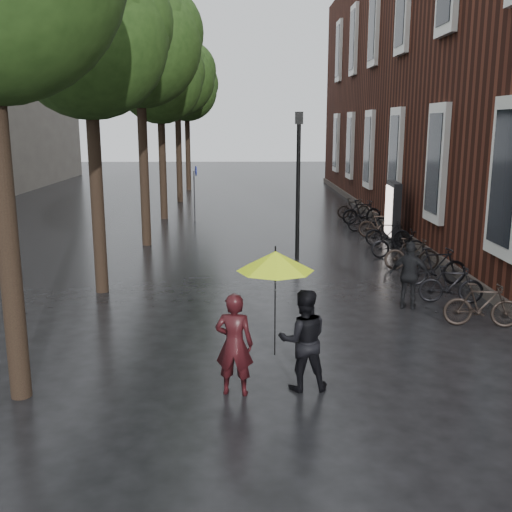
{
  "coord_description": "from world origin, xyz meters",
  "views": [
    {
      "loc": [
        -0.5,
        -7.8,
        4.2
      ],
      "look_at": [
        -0.22,
        5.16,
        1.32
      ],
      "focal_mm": 42.0,
      "sensor_mm": 36.0,
      "label": 1
    }
  ],
  "objects_px": {
    "parked_bicycles": "(393,238)",
    "pedestrian_walking": "(410,275)",
    "person_burgundy": "(234,344)",
    "person_black": "(303,340)",
    "ad_lightbox": "(393,212)",
    "lamp_post": "(298,171)"
  },
  "relations": [
    {
      "from": "person_burgundy",
      "to": "person_black",
      "type": "xyz_separation_m",
      "value": [
        1.1,
        0.17,
        0.0
      ]
    },
    {
      "from": "pedestrian_walking",
      "to": "lamp_post",
      "type": "xyz_separation_m",
      "value": [
        -2.11,
        5.37,
        1.97
      ]
    },
    {
      "from": "person_black",
      "to": "lamp_post",
      "type": "relative_size",
      "value": 0.36
    },
    {
      "from": "person_burgundy",
      "to": "person_black",
      "type": "relative_size",
      "value": 1.0
    },
    {
      "from": "parked_bicycles",
      "to": "ad_lightbox",
      "type": "height_order",
      "value": "ad_lightbox"
    },
    {
      "from": "ad_lightbox",
      "to": "parked_bicycles",
      "type": "bearing_deg",
      "value": -99.38
    },
    {
      "from": "parked_bicycles",
      "to": "ad_lightbox",
      "type": "relative_size",
      "value": 7.23
    },
    {
      "from": "pedestrian_walking",
      "to": "lamp_post",
      "type": "relative_size",
      "value": 0.35
    },
    {
      "from": "person_black",
      "to": "parked_bicycles",
      "type": "relative_size",
      "value": 0.11
    },
    {
      "from": "person_burgundy",
      "to": "pedestrian_walking",
      "type": "distance_m",
      "value": 5.93
    },
    {
      "from": "ad_lightbox",
      "to": "pedestrian_walking",
      "type": "bearing_deg",
      "value": -98.01
    },
    {
      "from": "parked_bicycles",
      "to": "pedestrian_walking",
      "type": "bearing_deg",
      "value": -100.67
    },
    {
      "from": "pedestrian_walking",
      "to": "ad_lightbox",
      "type": "relative_size",
      "value": 0.73
    },
    {
      "from": "person_burgundy",
      "to": "parked_bicycles",
      "type": "xyz_separation_m",
      "value": [
        5.15,
        10.67,
        -0.35
      ]
    },
    {
      "from": "pedestrian_walking",
      "to": "ad_lightbox",
      "type": "distance_m",
      "value": 8.29
    },
    {
      "from": "ad_lightbox",
      "to": "lamp_post",
      "type": "bearing_deg",
      "value": -140.19
    },
    {
      "from": "lamp_post",
      "to": "ad_lightbox",
      "type": "bearing_deg",
      "value": 36.74
    },
    {
      "from": "parked_bicycles",
      "to": "ad_lightbox",
      "type": "bearing_deg",
      "value": 77.55
    },
    {
      "from": "person_burgundy",
      "to": "lamp_post",
      "type": "relative_size",
      "value": 0.36
    },
    {
      "from": "parked_bicycles",
      "to": "person_black",
      "type": "bearing_deg",
      "value": -111.11
    },
    {
      "from": "person_black",
      "to": "ad_lightbox",
      "type": "height_order",
      "value": "ad_lightbox"
    },
    {
      "from": "person_black",
      "to": "person_burgundy",
      "type": "bearing_deg",
      "value": 4.97
    }
  ]
}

